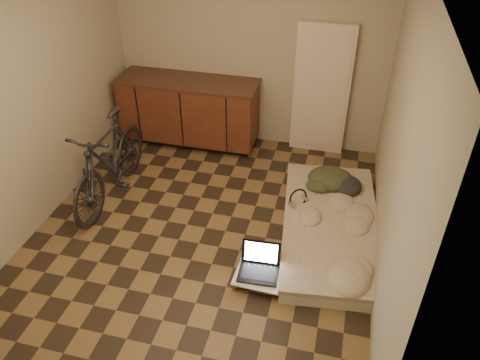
% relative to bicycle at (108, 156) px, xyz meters
% --- Properties ---
extents(room_shell, '(3.50, 4.00, 2.60)m').
position_rel_bicycle_xyz_m(room_shell, '(1.20, -0.29, 0.75)').
color(room_shell, brown).
rests_on(room_shell, ground).
extents(cabinets, '(1.84, 0.62, 0.91)m').
position_rel_bicycle_xyz_m(cabinets, '(0.45, 1.42, -0.08)').
color(cabinets, black).
rests_on(cabinets, ground).
extents(appliance_panel, '(0.70, 0.10, 1.70)m').
position_rel_bicycle_xyz_m(appliance_panel, '(2.15, 1.65, 0.30)').
color(appliance_panel, beige).
rests_on(appliance_panel, ground).
extents(bicycle, '(0.51, 1.70, 1.10)m').
position_rel_bicycle_xyz_m(bicycle, '(0.00, 0.00, 0.00)').
color(bicycle, black).
rests_on(bicycle, ground).
extents(futon, '(1.21, 2.15, 0.18)m').
position_rel_bicycle_xyz_m(futon, '(2.50, -0.05, -0.46)').
color(futon, beige).
rests_on(futon, ground).
extents(clothing_pile, '(0.60, 0.52, 0.22)m').
position_rel_bicycle_xyz_m(clothing_pile, '(2.48, 0.62, -0.26)').
color(clothing_pile, '#333720').
rests_on(clothing_pile, futon).
extents(headphones, '(0.33, 0.33, 0.16)m').
position_rel_bicycle_xyz_m(headphones, '(2.12, 0.15, -0.29)').
color(headphones, black).
rests_on(headphones, futon).
extents(lap_desk, '(0.62, 0.41, 0.10)m').
position_rel_bicycle_xyz_m(lap_desk, '(2.00, -0.90, -0.46)').
color(lap_desk, brown).
rests_on(lap_desk, ground).
extents(laptop, '(0.38, 0.35, 0.25)m').
position_rel_bicycle_xyz_m(laptop, '(1.91, -0.85, -0.40)').
color(laptop, black).
rests_on(laptop, lap_desk).
extents(mouse, '(0.09, 0.11, 0.03)m').
position_rel_bicycle_xyz_m(mouse, '(2.23, -0.98, -0.43)').
color(mouse, silver).
rests_on(mouse, lap_desk).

